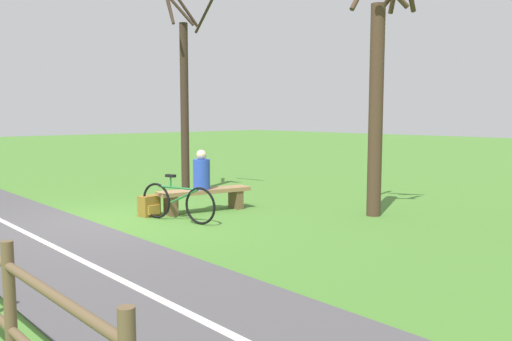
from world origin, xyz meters
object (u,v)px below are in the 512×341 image
Objects in this scene: person_seated at (202,172)px; tree_far_left at (184,95)px; bench at (204,196)px; tree_far_right at (378,91)px; backpack at (149,206)px; bicycle at (178,202)px.

person_seated is 0.15× the size of tree_far_left.
person_seated reaches higher than bench.
tree_far_right is at bearing 140.57° from bench.
bench is at bearing 180.00° from person_seated.
tree_far_right reaches higher than backpack.
tree_far_right reaches higher than bicycle.
backpack is at bearing 41.55° from tree_far_left.
tree_far_left reaches higher than person_seated.
bicycle is (0.89, 0.46, -0.44)m from person_seated.
person_seated is (0.06, -0.01, 0.47)m from bench.
backpack is 4.84m from tree_far_right.
bicycle is 4.26× the size of backpack.
backpack is (0.12, -0.78, -0.16)m from bicycle.
backpack is at bearing -7.00° from bench.
bench is 3.92m from tree_far_right.
bench is at bearing -49.71° from tree_far_right.
bench is 0.38× the size of tree_far_right.
bench is 0.38× the size of tree_far_left.
bench is 1.05m from bicycle.
tree_far_right is 1.01× the size of tree_far_left.
bicycle is 4.25m from tree_far_right.
person_seated is at bearing 62.72° from tree_far_left.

